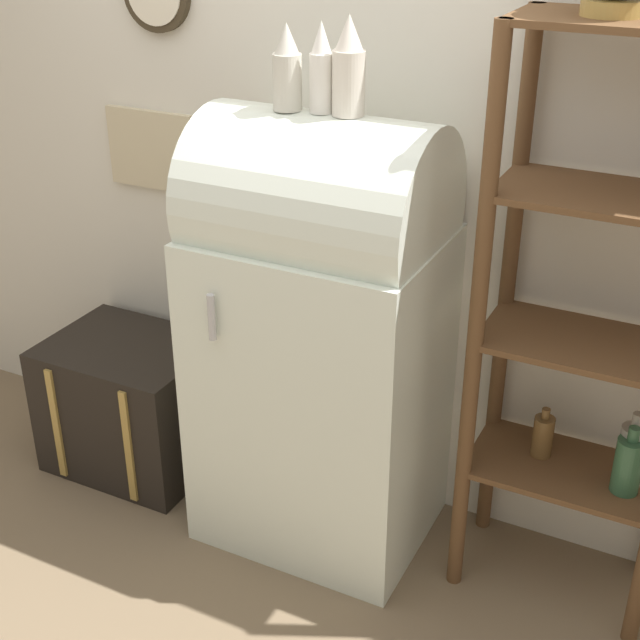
% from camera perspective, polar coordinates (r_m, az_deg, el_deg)
% --- Properties ---
extents(ground_plane, '(12.00, 12.00, 0.00)m').
position_cam_1_polar(ground_plane, '(3.22, -2.06, -15.24)').
color(ground_plane, '#7A664C').
extents(wall_back, '(7.00, 0.09, 2.70)m').
position_cam_1_polar(wall_back, '(3.02, 2.77, 11.28)').
color(wall_back, silver).
rests_on(wall_back, ground_plane).
extents(refrigerator, '(0.77, 0.63, 1.52)m').
position_cam_1_polar(refrigerator, '(2.95, 0.02, -0.96)').
color(refrigerator, silver).
rests_on(refrigerator, ground_plane).
extents(suitcase_trunk, '(0.62, 0.50, 0.53)m').
position_cam_1_polar(suitcase_trunk, '(3.63, -11.89, -5.25)').
color(suitcase_trunk, black).
rests_on(suitcase_trunk, ground_plane).
extents(shelf_unit, '(0.63, 0.37, 1.83)m').
position_cam_1_polar(shelf_unit, '(2.72, 17.07, -0.18)').
color(shelf_unit, brown).
rests_on(shelf_unit, ground_plane).
extents(vase_left, '(0.09, 0.09, 0.25)m').
position_cam_1_polar(vase_left, '(2.70, -2.12, 15.70)').
color(vase_left, beige).
rests_on(vase_left, refrigerator).
extents(vase_center, '(0.07, 0.07, 0.26)m').
position_cam_1_polar(vase_center, '(2.67, 0.13, 15.67)').
color(vase_center, white).
rests_on(vase_center, refrigerator).
extents(vase_right, '(0.10, 0.10, 0.28)m').
position_cam_1_polar(vase_right, '(2.63, 1.86, 15.75)').
color(vase_right, silver).
rests_on(vase_right, refrigerator).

